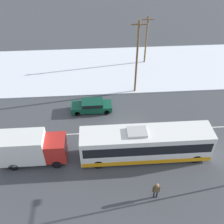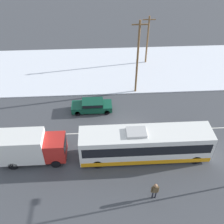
% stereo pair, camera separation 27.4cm
% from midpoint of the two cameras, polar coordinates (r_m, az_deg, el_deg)
% --- Properties ---
extents(ground_plane, '(120.00, 120.00, 0.00)m').
position_cam_midpoint_polar(ground_plane, '(28.46, 3.29, -4.29)').
color(ground_plane, '#424449').
extents(snow_lot, '(80.00, 12.95, 0.12)m').
position_cam_midpoint_polar(snow_lot, '(39.10, 1.29, 9.52)').
color(snow_lot, silver).
rests_on(snow_lot, ground_plane).
extents(lane_marking_center, '(60.00, 0.12, 0.00)m').
position_cam_midpoint_polar(lane_marking_center, '(28.46, 3.29, -4.28)').
color(lane_marking_center, silver).
rests_on(lane_marking_center, ground_plane).
extents(city_bus, '(12.28, 2.57, 3.41)m').
position_cam_midpoint_polar(city_bus, '(25.04, 7.51, -6.97)').
color(city_bus, white).
rests_on(city_bus, ground_plane).
extents(box_truck, '(6.18, 2.30, 3.25)m').
position_cam_midpoint_polar(box_truck, '(25.56, -17.09, -7.28)').
color(box_truck, silver).
rests_on(box_truck, ground_plane).
extents(sedan_car, '(4.69, 1.80, 1.40)m').
position_cam_midpoint_polar(sedan_car, '(30.69, -4.10, 1.44)').
color(sedan_car, '#0F4733').
rests_on(sedan_car, ground_plane).
extents(pedestrian_at_stop, '(0.66, 0.30, 1.85)m').
position_cam_midpoint_polar(pedestrian_at_stop, '(22.69, 9.70, -16.34)').
color(pedestrian_at_stop, '#23232D').
rests_on(pedestrian_at_stop, ground_plane).
extents(utility_pole_roadside, '(1.80, 0.24, 9.41)m').
position_cam_midpoint_polar(utility_pole_roadside, '(31.75, 5.84, 11.66)').
color(utility_pole_roadside, brown).
rests_on(utility_pole_roadside, ground_plane).
extents(utility_pole_snowlot, '(1.80, 0.24, 7.12)m').
position_cam_midpoint_polar(utility_pole_snowlot, '(39.30, 7.93, 15.37)').
color(utility_pole_snowlot, brown).
rests_on(utility_pole_snowlot, ground_plane).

